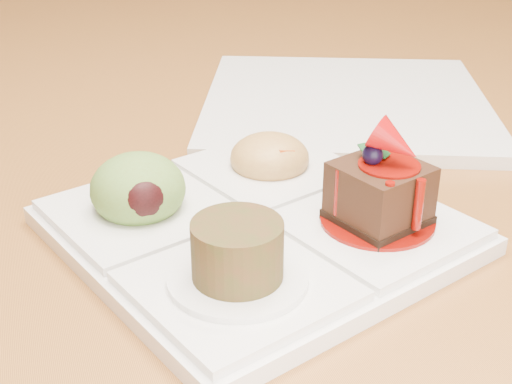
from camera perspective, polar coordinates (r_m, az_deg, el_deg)
name	(u,v)px	position (r m, az deg, el deg)	size (l,w,h in m)	color
dining_table	(332,140)	(0.82, 6.11, 4.17)	(1.00, 1.80, 0.75)	#A06629
sampler_plate	(251,213)	(0.48, -0.38, -1.67)	(0.29, 0.29, 0.09)	white
second_plate	(346,103)	(0.72, 7.18, 7.07)	(0.27, 0.27, 0.01)	white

